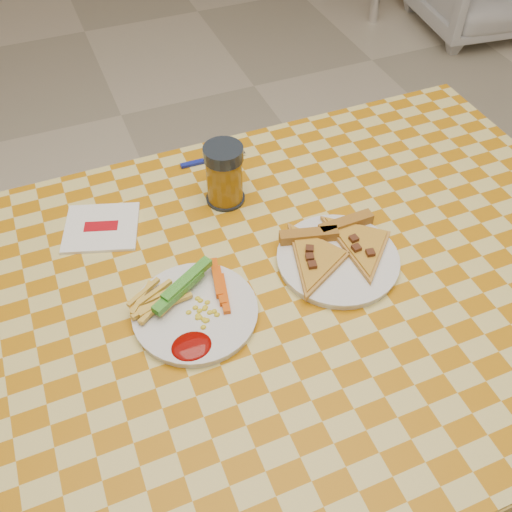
% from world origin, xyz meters
% --- Properties ---
extents(ground, '(8.00, 8.00, 0.00)m').
position_xyz_m(ground, '(0.00, 0.00, 0.00)').
color(ground, beige).
rests_on(ground, ground).
extents(table, '(1.28, 0.88, 0.76)m').
position_xyz_m(table, '(0.00, 0.00, 0.68)').
color(table, white).
rests_on(table, ground).
extents(plate_left, '(0.21, 0.21, 0.01)m').
position_xyz_m(plate_left, '(-0.16, -0.00, 0.76)').
color(plate_left, silver).
rests_on(plate_left, table).
extents(plate_right, '(0.25, 0.25, 0.01)m').
position_xyz_m(plate_right, '(0.11, 0.01, 0.76)').
color(plate_right, silver).
rests_on(plate_right, table).
extents(fries_veggies, '(0.19, 0.18, 0.04)m').
position_xyz_m(fries_veggies, '(-0.17, 0.02, 0.78)').
color(fries_veggies, gold).
rests_on(fries_veggies, plate_left).
extents(pizza_slices, '(0.25, 0.23, 0.02)m').
position_xyz_m(pizza_slices, '(0.11, 0.03, 0.78)').
color(pizza_slices, '#C1793B').
rests_on(pizza_slices, plate_right).
extents(drink_glass, '(0.08, 0.08, 0.12)m').
position_xyz_m(drink_glass, '(-0.02, 0.25, 0.82)').
color(drink_glass, black).
rests_on(drink_glass, table).
extents(napkin, '(0.17, 0.16, 0.01)m').
position_xyz_m(napkin, '(-0.26, 0.26, 0.76)').
color(napkin, white).
rests_on(napkin, table).
extents(fork, '(0.14, 0.02, 0.01)m').
position_xyz_m(fork, '(0.00, 0.37, 0.76)').
color(fork, navy).
rests_on(fork, table).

